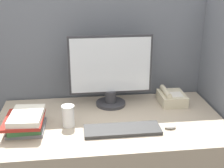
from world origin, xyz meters
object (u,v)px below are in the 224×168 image
object	(u,v)px
mouse	(170,126)
coffee_cup	(68,116)
desk_telephone	(171,98)
monitor	(111,72)
book_stack	(26,121)
keyboard	(122,130)

from	to	relation	value
mouse	coffee_cup	world-z (taller)	coffee_cup
desk_telephone	monitor	bearing A→B (deg)	176.65
mouse	desk_telephone	bearing A→B (deg)	72.06
book_stack	mouse	bearing A→B (deg)	-5.98
keyboard	coffee_cup	distance (m)	0.33
coffee_cup	mouse	bearing A→B (deg)	-10.11
desk_telephone	mouse	bearing A→B (deg)	-107.94
book_stack	desk_telephone	distance (m)	1.00
monitor	keyboard	world-z (taller)	monitor
monitor	mouse	world-z (taller)	monitor
keyboard	coffee_cup	xyz separation A→B (m)	(-0.31, 0.11, 0.06)
monitor	mouse	distance (m)	0.54
monitor	keyboard	bearing A→B (deg)	-86.56
keyboard	desk_telephone	bearing A→B (deg)	41.77
monitor	coffee_cup	bearing A→B (deg)	-136.03
monitor	coffee_cup	distance (m)	0.44
keyboard	book_stack	world-z (taller)	book_stack
mouse	desk_telephone	xyz separation A→B (m)	(0.12, 0.36, 0.03)
monitor	book_stack	xyz separation A→B (m)	(-0.54, -0.30, -0.18)
mouse	desk_telephone	distance (m)	0.38
coffee_cup	desk_telephone	size ratio (longest dim) A/B	0.63
mouse	desk_telephone	size ratio (longest dim) A/B	0.34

